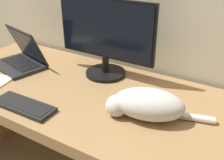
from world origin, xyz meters
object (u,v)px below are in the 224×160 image
Objects in this scene: external_keyboard at (24,106)px; monitor at (105,37)px; laptop at (21,59)px; cat at (146,104)px.

monitor is at bearing 72.70° from external_keyboard.
laptop is 0.82× the size of cat.
cat is at bearing 21.84° from external_keyboard.
external_keyboard is at bearing -106.19° from monitor.
laptop is at bearing 137.30° from external_keyboard.
laptop is (-0.53, -0.17, -0.18)m from monitor.
cat is (0.91, -0.11, 0.02)m from laptop.
monitor reaches higher than cat.
external_keyboard is at bearing -171.76° from cat.
external_keyboard is (0.38, -0.34, -0.04)m from laptop.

